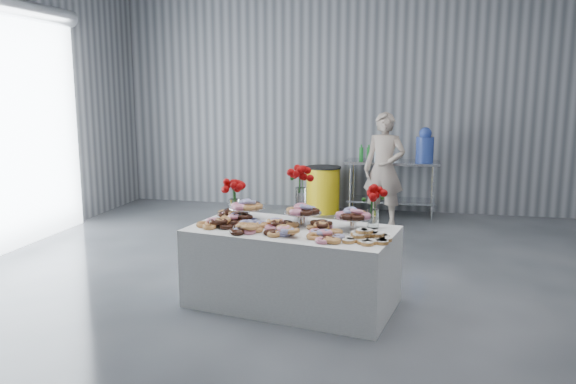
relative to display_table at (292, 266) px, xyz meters
name	(u,v)px	position (x,y,z in m)	size (l,w,h in m)	color
ground	(296,301)	(0.02, 0.07, -0.38)	(9.00, 9.00, 0.00)	#35373C
room_walls	(269,23)	(-0.25, 0.14, 2.26)	(8.04, 9.04, 4.02)	gray
display_table	(292,266)	(0.00, 0.00, 0.00)	(1.90, 1.00, 0.75)	white
prep_table	(392,178)	(0.76, 4.17, 0.24)	(1.50, 0.60, 0.90)	silver
donut_mounds	(291,225)	(0.00, -0.05, 0.42)	(1.80, 0.80, 0.09)	#D6904E
cake_stand_left	(247,206)	(-0.52, 0.24, 0.52)	(0.36, 0.36, 0.17)	silver
cake_stand_mid	(303,211)	(0.08, 0.14, 0.52)	(0.36, 0.36, 0.17)	silver
cake_stand_right	(353,215)	(0.57, 0.05, 0.52)	(0.36, 0.36, 0.17)	silver
danish_pile	(366,234)	(0.71, -0.28, 0.43)	(0.48, 0.48, 0.11)	white
bouquet_left	(234,188)	(-0.70, 0.38, 0.67)	(0.26, 0.26, 0.42)	white
bouquet_right	(374,197)	(0.74, 0.17, 0.67)	(0.26, 0.26, 0.42)	white
bouquet_center	(301,183)	(0.01, 0.35, 0.75)	(0.26, 0.26, 0.57)	silver
water_jug	(425,146)	(1.26, 4.17, 0.77)	(0.28, 0.28, 0.55)	blue
drink_bottles	(372,153)	(0.44, 4.07, 0.66)	(0.54, 0.08, 0.27)	#268C33
person	(384,169)	(0.66, 3.47, 0.48)	(0.63, 0.41, 1.71)	#CC8C93
trash_barrel	(323,189)	(-0.38, 4.17, 0.01)	(0.60, 0.60, 0.77)	yellow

